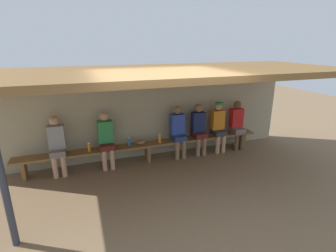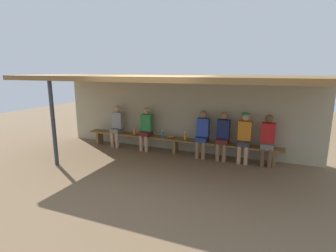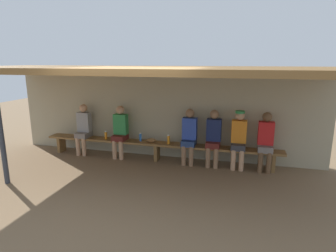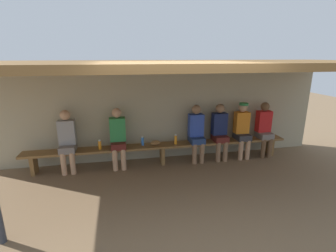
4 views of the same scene
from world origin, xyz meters
name	(u,v)px [view 2 (image 2 of 4)]	position (x,y,z in m)	size (l,w,h in m)	color
ground_plane	(153,171)	(0.00, 0.00, 0.00)	(24.00, 24.00, 0.00)	brown
back_wall	(181,115)	(0.00, 2.00, 1.10)	(8.00, 0.20, 2.20)	tan
dugout_roof	(164,78)	(0.00, 0.70, 2.26)	(8.00, 2.80, 0.12)	brown
support_post	(53,124)	(-2.56, -0.55, 1.10)	(0.10, 0.10, 2.20)	#2D333D
bench	(176,141)	(0.00, 1.55, 0.39)	(6.00, 0.36, 0.46)	brown
player_near_post	(223,134)	(1.39, 1.55, 0.73)	(0.34, 0.42, 1.34)	#591E19
player_shirtless_tan	(202,132)	(0.81, 1.55, 0.73)	(0.34, 0.42, 1.34)	navy
player_leftmost	(268,138)	(2.55, 1.55, 0.73)	(0.34, 0.42, 1.34)	slate
player_in_white	(117,124)	(-2.03, 1.55, 0.73)	(0.34, 0.42, 1.34)	slate
player_with_sunglasses	(146,127)	(-0.98, 1.55, 0.73)	(0.34, 0.42, 1.34)	#591E19
player_middle	(244,135)	(1.96, 1.55, 0.75)	(0.34, 0.42, 1.34)	#333338
water_bottle_clear	(162,134)	(-0.44, 1.59, 0.56)	(0.06, 0.06, 0.21)	blue
water_bottle_orange	(185,136)	(0.31, 1.52, 0.57)	(0.06, 0.06, 0.23)	orange
water_bottle_blue	(135,131)	(-1.38, 1.52, 0.56)	(0.07, 0.07, 0.21)	orange
baseball_glove_worn	(171,136)	(-0.15, 1.57, 0.51)	(0.24, 0.17, 0.09)	olive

